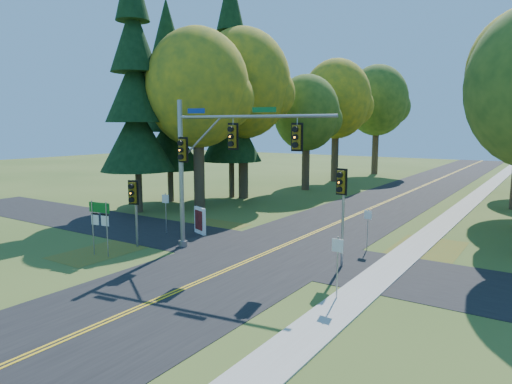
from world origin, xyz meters
The scene contains 25 objects.
ground centered at (0.00, 0.00, 0.00)m, with size 160.00×160.00×0.00m, color #364E1B.
road_main centered at (0.00, 0.00, 0.01)m, with size 8.00×160.00×0.02m, color black.
road_cross centered at (0.00, 2.00, 0.01)m, with size 60.00×6.00×0.02m, color black.
centerline_left centered at (-0.10, 0.00, 0.03)m, with size 0.10×160.00×0.01m, color gold.
centerline_right centered at (0.10, 0.00, 0.03)m, with size 0.10×160.00×0.01m, color gold.
sidewalk_east centered at (6.20, 0.00, 0.03)m, with size 1.60×160.00×0.06m, color #9E998E.
leaf_patch_w_near centered at (-6.50, 4.00, 0.01)m, with size 4.00×6.00×0.00m, color brown.
leaf_patch_e centered at (6.80, 6.00, 0.01)m, with size 3.50×8.00×0.00m, color brown.
leaf_patch_w_far centered at (-7.50, -3.00, 0.01)m, with size 3.00×5.00×0.00m, color brown.
tree_w_a centered at (-11.13, 9.38, 9.49)m, with size 8.00×8.00×14.15m.
tree_w_b centered at (-11.72, 16.29, 10.37)m, with size 8.60×8.60×15.38m.
tree_w_c centered at (-9.54, 24.47, 7.94)m, with size 6.80×6.80×11.91m.
tree_w_d centered at (-10.13, 33.18, 9.78)m, with size 8.20×8.20×14.56m.
tree_w_e centered at (-8.92, 44.09, 10.07)m, with size 8.40×8.40×14.97m.
pine_a centered at (-14.50, 6.00, 9.18)m, with size 5.60×5.60×19.48m.
pine_b centered at (-16.00, 11.00, 8.16)m, with size 5.60×5.60×17.31m.
pine_c centered at (-13.00, 16.00, 9.69)m, with size 5.60×5.60×20.56m.
traffic_mast centered at (-2.40, 0.42, 5.16)m, with size 8.77×1.85×8.03m.
east_signal_pole centered at (4.19, 1.51, 3.58)m, with size 0.55×0.63×4.72m.
ped_signal_pole centered at (-6.62, -1.42, 2.79)m, with size 0.56×0.68×3.75m.
route_sign_cluster centered at (-6.88, -3.48, 2.01)m, with size 1.32×0.25×2.86m.
info_kiosk centered at (-5.75, 3.00, 0.84)m, with size 1.19×0.61×1.68m.
reg_sign_e_north centered at (4.20, 5.12, 1.55)m, with size 0.43×0.09×2.26m.
reg_sign_e_south centered at (5.71, -2.32, 1.70)m, with size 0.47×0.09×2.48m.
reg_sign_w centered at (-7.65, 1.99, 1.73)m, with size 0.48×0.11×2.52m.
Camera 1 is at (12.48, -18.07, 6.64)m, focal length 32.00 mm.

